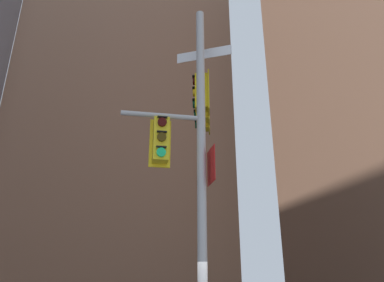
% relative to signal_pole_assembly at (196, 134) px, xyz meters
% --- Properties ---
extents(building_mid_block, '(17.20, 17.20, 40.07)m').
position_rel_signal_pole_assembly_xyz_m(building_mid_block, '(-1.12, 25.40, 14.51)').
color(building_mid_block, brown).
rests_on(building_mid_block, ground).
extents(signal_pole_assembly, '(2.72, 2.67, 8.68)m').
position_rel_signal_pole_assembly_xyz_m(signal_pole_assembly, '(0.00, 0.00, 0.00)').
color(signal_pole_assembly, '#B2B2B5').
rests_on(signal_pole_assembly, ground).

